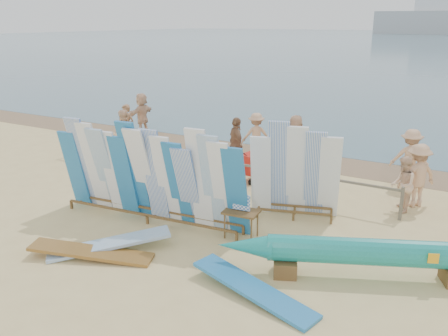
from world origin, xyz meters
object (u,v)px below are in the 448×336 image
Objects in this scene: stroller at (252,167)px; beachgoer_5 at (295,139)px; side_surfboard_rack at (296,175)px; beachgoer_1 at (127,128)px; beachgoer_extra_0 at (417,175)px; flat_board_c at (92,257)px; beach_chair_left at (211,167)px; flat_board_b at (110,251)px; beachgoer_3 at (256,135)px; outrigger_canoe at (370,254)px; beachgoer_4 at (236,144)px; beachgoer_2 at (123,134)px; beachgoer_9 at (410,158)px; beachgoer_11 at (142,114)px; vendor_table at (241,223)px; main_surfboard_rack at (150,177)px; beach_chair_right at (269,180)px; flat_board_d at (253,296)px; beachgoer_8 at (403,185)px.

stroller is 2.64m from beachgoer_5.
beachgoer_5 is at bearing 94.35° from side_surfboard_rack.
beachgoer_extra_0 is (10.85, -0.65, -0.02)m from beachgoer_1.
side_surfboard_rack reaches higher than flat_board_c.
flat_board_b is at bearing -59.84° from beach_chair_left.
beach_chair_left is 0.79× the size of stroller.
beachgoer_3 is 0.94× the size of beachgoer_extra_0.
beachgoer_4 reaches higher than outrigger_canoe.
beachgoer_2 is at bearing -170.38° from stroller.
beachgoer_11 is at bearing -19.55° from beachgoer_9.
beachgoer_1 is at bearing -49.98° from beachgoer_extra_0.
beachgoer_extra_0 is at bearing 123.99° from beachgoer_3.
stroller is 0.67× the size of beachgoer_9.
outrigger_canoe is at bearing -13.87° from vendor_table.
vendor_table is (2.44, 0.29, -0.82)m from main_surfboard_rack.
beach_chair_right is at bearing -34.96° from flat_board_c.
beachgoer_5 reaches higher than outrigger_canoe.
flat_board_d is 10.26m from beachgoer_2.
beachgoer_11 is at bearing -120.08° from beachgoer_8.
beach_chair_right is at bearing 120.93° from flat_board_b.
beachgoer_9 is (2.79, 5.88, 0.54)m from vendor_table.
beachgoer_extra_0 is at bearing 64.24° from outrigger_canoe.
beachgoer_9 is (5.54, -0.57, 0.06)m from beachgoer_3.
beachgoer_8 is (5.36, 6.04, 0.77)m from flat_board_c.
flat_board_d is 1.76× the size of beachgoer_8.
side_surfboard_rack is 7.89m from beachgoer_2.
beachgoer_3 reaches higher than outrigger_canoe.
flat_board_d is 1.46× the size of beachgoer_4.
beach_chair_right is 0.44× the size of beachgoer_4.
beachgoer_4 reaches higher than beach_chair_left.
beachgoer_11 is (-6.61, 9.34, 0.93)m from flat_board_b.
beach_chair_left is 6.39m from beachgoer_extra_0.
beachgoer_3 reaches higher than flat_board_b.
side_surfboard_rack is at bearing 58.94° from beachgoer_11.
outrigger_canoe is 3.09× the size of beachgoer_11.
beach_chair_left is at bearing -42.98° from beachgoer_extra_0.
beachgoer_4 is at bearing 81.14° from beach_chair_left.
side_surfboard_rack is 2.98m from beachgoer_8.
beachgoer_2 is at bearing 144.91° from vendor_table.
outrigger_canoe is 2.13× the size of flat_board_c.
flat_board_c is at bearing -61.57° from beach_chair_left.
stroller is at bearing -42.82° from beachgoer_extra_0.
beachgoer_8 is at bearing -147.81° from beachgoer_4.
beachgoer_2 is (-10.03, 4.25, 0.36)m from outrigger_canoe.
outrigger_canoe reaches higher than flat_board_b.
beachgoer_4 reaches higher than flat_board_d.
beachgoer_9 is at bearing 121.36° from beachgoer_2.
beachgoer_extra_0 is (6.35, 0.39, 0.61)m from beach_chair_left.
beachgoer_extra_0 reaches higher than beachgoer_3.
beachgoer_9 is (3.97, -0.54, 0.01)m from beachgoer_5.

